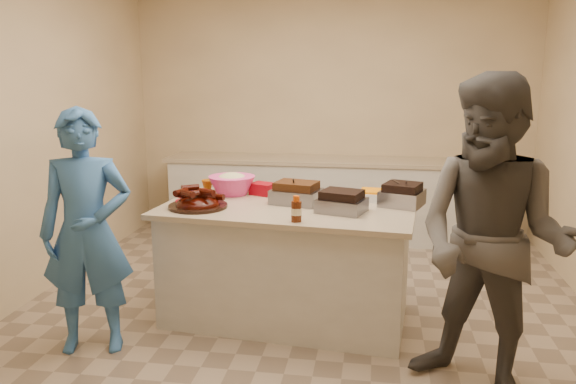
% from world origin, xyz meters
% --- Properties ---
extents(room, '(4.50, 5.00, 2.70)m').
position_xyz_m(room, '(0.00, 0.00, 0.00)').
color(room, '#D6BA8B').
rests_on(room, ground).
extents(back_counter, '(3.60, 0.64, 0.90)m').
position_xyz_m(back_counter, '(0.00, 2.20, 0.45)').
color(back_counter, beige).
rests_on(back_counter, ground).
extents(island, '(1.94, 1.15, 0.88)m').
position_xyz_m(island, '(-0.11, 0.02, 0.00)').
color(island, beige).
rests_on(island, ground).
extents(rib_platter, '(0.50, 0.50, 0.17)m').
position_xyz_m(rib_platter, '(-0.75, -0.10, 0.88)').
color(rib_platter, '#390902').
rests_on(rib_platter, island).
extents(pulled_pork_tray, '(0.40, 0.34, 0.11)m').
position_xyz_m(pulled_pork_tray, '(-0.06, 0.14, 0.88)').
color(pulled_pork_tray, '#47230F').
rests_on(pulled_pork_tray, island).
extents(brisket_tray, '(0.38, 0.35, 0.10)m').
position_xyz_m(brisket_tray, '(0.30, -0.07, 0.88)').
color(brisket_tray, black).
rests_on(brisket_tray, island).
extents(roasting_pan, '(0.37, 0.37, 0.12)m').
position_xyz_m(roasting_pan, '(0.73, 0.19, 0.88)').
color(roasting_pan, gray).
rests_on(roasting_pan, island).
extents(coleslaw_bowl, '(0.41, 0.41, 0.26)m').
position_xyz_m(coleslaw_bowl, '(-0.61, 0.36, 0.88)').
color(coleslaw_bowl, '#F13F95').
rests_on(coleslaw_bowl, island).
extents(sausage_plate, '(0.36, 0.36, 0.05)m').
position_xyz_m(sausage_plate, '(-0.03, 0.24, 0.88)').
color(sausage_plate, silver).
rests_on(sausage_plate, island).
extents(mac_cheese_dish, '(0.32, 0.24, 0.08)m').
position_xyz_m(mac_cheese_dish, '(0.56, 0.34, 0.88)').
color(mac_cheese_dish, orange).
rests_on(mac_cheese_dish, island).
extents(bbq_bottle_a, '(0.06, 0.06, 0.17)m').
position_xyz_m(bbq_bottle_a, '(0.02, -0.38, 0.88)').
color(bbq_bottle_a, '#461B0A').
rests_on(bbq_bottle_a, island).
extents(bbq_bottle_b, '(0.07, 0.07, 0.18)m').
position_xyz_m(bbq_bottle_b, '(0.01, -0.38, 0.88)').
color(bbq_bottle_b, '#461B0A').
rests_on(bbq_bottle_b, island).
extents(mustard_bottle, '(0.04, 0.04, 0.11)m').
position_xyz_m(mustard_bottle, '(-0.21, 0.15, 0.88)').
color(mustard_bottle, '#DBC101').
rests_on(mustard_bottle, island).
extents(sauce_bowl, '(0.14, 0.06, 0.14)m').
position_xyz_m(sauce_bowl, '(-0.21, 0.14, 0.88)').
color(sauce_bowl, silver).
rests_on(sauce_bowl, island).
extents(plate_stack_large, '(0.30, 0.30, 0.03)m').
position_xyz_m(plate_stack_large, '(-0.91, 0.28, 0.88)').
color(plate_stack_large, maroon).
rests_on(plate_stack_large, island).
extents(plate_stack_small, '(0.20, 0.20, 0.03)m').
position_xyz_m(plate_stack_small, '(-0.87, 0.00, 0.88)').
color(plate_stack_small, maroon).
rests_on(plate_stack_small, island).
extents(plastic_cup, '(0.10, 0.10, 0.10)m').
position_xyz_m(plastic_cup, '(-0.86, 0.49, 0.88)').
color(plastic_cup, '#AE610D').
rests_on(plastic_cup, island).
extents(basket_stack, '(0.23, 0.20, 0.09)m').
position_xyz_m(basket_stack, '(-0.36, 0.39, 0.88)').
color(basket_stack, maroon).
rests_on(basket_stack, island).
extents(guest_blue, '(1.03, 1.74, 0.39)m').
position_xyz_m(guest_blue, '(-1.34, -0.65, 0.00)').
color(guest_blue, '#3568AB').
rests_on(guest_blue, ground).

